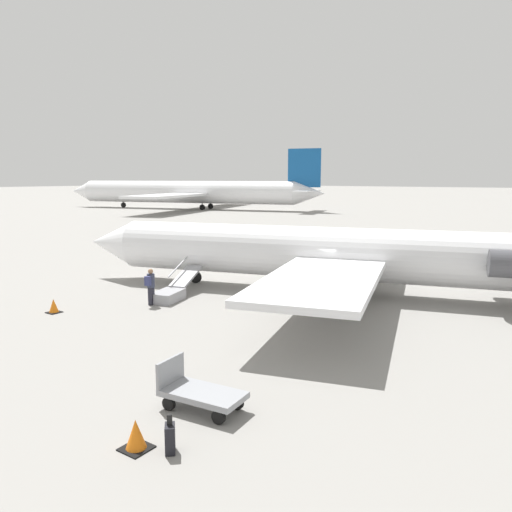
{
  "coord_description": "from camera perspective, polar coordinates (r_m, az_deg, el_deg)",
  "views": [
    {
      "loc": [
        -11.9,
        23.01,
        6.0
      ],
      "look_at": [
        3.01,
        1.77,
        1.9
      ],
      "focal_mm": 35.0,
      "sensor_mm": 36.0,
      "label": 1
    }
  ],
  "objects": [
    {
      "name": "traffic_cone_near_stairs",
      "position": [
        24.17,
        -22.12,
        -5.35
      ],
      "size": [
        0.57,
        0.57,
        0.63
      ],
      "color": "black",
      "rests_on": "ground"
    },
    {
      "name": "airplane_main",
      "position": [
        26.03,
        9.68,
        0.32
      ],
      "size": [
        28.65,
        22.01,
        7.13
      ],
      "rotation": [
        0.0,
        0.0,
        0.28
      ],
      "color": "white",
      "rests_on": "ground"
    },
    {
      "name": "suitcase",
      "position": [
        11.81,
        -9.79,
        -19.84
      ],
      "size": [
        0.41,
        0.41,
        0.88
      ],
      "rotation": [
        0.0,
        0.0,
        5.47
      ],
      "color": "black",
      "rests_on": "ground"
    },
    {
      "name": "airplane_far_right",
      "position": [
        96.39,
        -7.51,
        7.27
      ],
      "size": [
        52.17,
        40.63,
        10.95
      ],
      "rotation": [
        0.0,
        0.0,
        0.28
      ],
      "color": "white",
      "rests_on": "ground"
    },
    {
      "name": "traffic_cone_near_cart",
      "position": [
        12.08,
        -13.57,
        -19.29
      ],
      "size": [
        0.63,
        0.63,
        0.69
      ],
      "color": "black",
      "rests_on": "ground"
    },
    {
      "name": "passenger",
      "position": [
        24.1,
        -11.96,
        -3.18
      ],
      "size": [
        0.42,
        0.56,
        1.74
      ],
      "rotation": [
        0.0,
        0.0,
        -1.29
      ],
      "color": "#23232D",
      "rests_on": "ground"
    },
    {
      "name": "luggage_cart",
      "position": [
        13.55,
        -6.55,
        -15.2
      ],
      "size": [
        2.31,
        1.33,
        1.22
      ],
      "rotation": [
        0.0,
        0.0,
        0.11
      ],
      "color": "gray",
      "rests_on": "ground"
    },
    {
      "name": "boarding_stairs",
      "position": [
        25.16,
        -9.6,
        -4.05
      ],
      "size": [
        2.11,
        4.14,
        1.75
      ],
      "rotation": [
        0.0,
        0.0,
        -1.29
      ],
      "color": "#99999E",
      "rests_on": "ground"
    },
    {
      "name": "ground_plane",
      "position": [
        26.59,
        7.53,
        -4.13
      ],
      "size": [
        600.0,
        600.0,
        0.0
      ],
      "primitive_type": "plane",
      "color": "gray"
    }
  ]
}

